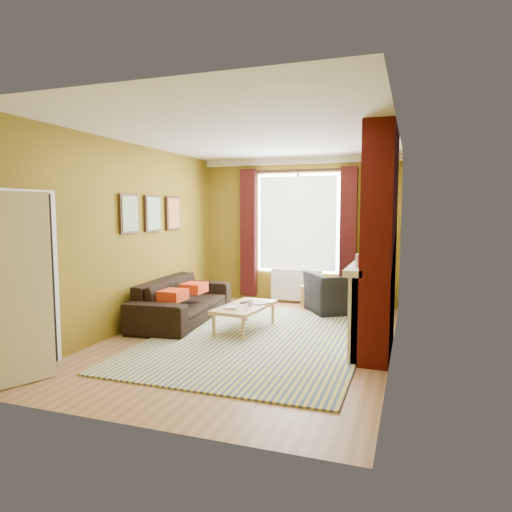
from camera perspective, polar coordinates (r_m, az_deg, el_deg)
name	(u,v)px	position (r m, az deg, el deg)	size (l,w,h in m)	color
ground	(250,339)	(6.50, -0.73, -10.36)	(5.50, 5.50, 0.00)	#89603E
room_walls	(300,240)	(6.34, 5.53, 1.95)	(3.82, 5.54, 2.83)	brown
striped_rug	(258,339)	(6.47, 0.31, -10.33)	(2.85, 3.94, 0.02)	#33478E
sofa	(183,299)	(7.60, -9.08, -5.39)	(2.35, 0.92, 0.69)	black
armchair	(341,293)	(8.16, 10.63, -4.53)	(1.11, 0.97, 0.72)	black
coffee_table	(245,308)	(6.85, -1.40, -6.51)	(0.70, 1.22, 0.39)	tan
wicker_stool	(309,296)	(8.62, 6.62, -5.01)	(0.40, 0.40, 0.40)	#9D7B44
floor_lamp	(378,241)	(8.30, 15.01, 1.84)	(0.24, 0.24, 1.60)	black
book_a	(225,307)	(6.68, -3.88, -6.37)	(0.18, 0.25, 0.02)	#999999
book_b	(257,302)	(7.02, 0.14, -5.78)	(0.19, 0.26, 0.02)	#999999
mug	(250,303)	(6.81, -0.73, -5.87)	(0.09, 0.09, 0.08)	#999999
tv_remote	(244,302)	(6.99, -1.47, -5.82)	(0.10, 0.17, 0.02)	#232326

